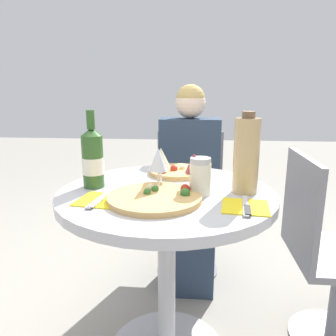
# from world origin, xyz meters

# --- Properties ---
(dining_table) EXTENTS (0.82, 0.82, 0.75)m
(dining_table) POSITION_xyz_m (0.00, 0.00, 0.57)
(dining_table) COLOR #B2B2B7
(dining_table) RESTS_ON ground_plane
(chair_behind_diner) EXTENTS (0.42, 0.42, 0.86)m
(chair_behind_diner) POSITION_xyz_m (0.07, 0.76, 0.42)
(chair_behind_diner) COLOR slate
(chair_behind_diner) RESTS_ON ground_plane
(seated_diner) EXTENTS (0.34, 0.39, 1.15)m
(seated_diner) POSITION_xyz_m (0.07, 0.62, 0.51)
(seated_diner) COLOR #28384C
(seated_diner) RESTS_ON ground_plane
(chair_empty_side) EXTENTS (0.42, 0.42, 0.86)m
(chair_empty_side) POSITION_xyz_m (0.69, 0.15, 0.42)
(chair_empty_side) COLOR slate
(chair_empty_side) RESTS_ON ground_plane
(pizza_large) EXTENTS (0.33, 0.33, 0.04)m
(pizza_large) POSITION_xyz_m (-0.03, -0.12, 0.76)
(pizza_large) COLOR tan
(pizza_large) RESTS_ON dining_table
(pizza_small_far) EXTENTS (0.25, 0.25, 0.05)m
(pizza_small_far) POSITION_xyz_m (0.02, 0.25, 0.76)
(pizza_small_far) COLOR tan
(pizza_small_far) RESTS_ON dining_table
(wine_bottle) EXTENTS (0.08, 0.08, 0.30)m
(wine_bottle) POSITION_xyz_m (-0.29, 0.02, 0.86)
(wine_bottle) COLOR #2D5623
(wine_bottle) RESTS_ON dining_table
(tall_carafe) EXTENTS (0.09, 0.09, 0.30)m
(tall_carafe) POSITION_xyz_m (0.29, 0.00, 0.89)
(tall_carafe) COLOR tan
(tall_carafe) RESTS_ON dining_table
(sugar_shaker) EXTENTS (0.08, 0.08, 0.14)m
(sugar_shaker) POSITION_xyz_m (0.13, -0.04, 0.82)
(sugar_shaker) COLOR silver
(sugar_shaker) RESTS_ON dining_table
(wine_glass_front_right) EXTENTS (0.07, 0.07, 0.15)m
(wine_glass_front_right) POSITION_xyz_m (0.10, -0.02, 0.86)
(wine_glass_front_right) COLOR silver
(wine_glass_front_right) RESTS_ON dining_table
(wine_glass_back_left) EXTENTS (0.08, 0.08, 0.15)m
(wine_glass_back_left) POSITION_xyz_m (-0.03, 0.07, 0.86)
(wine_glass_back_left) COLOR silver
(wine_glass_back_left) RESTS_ON dining_table
(wine_glass_front_left) EXTENTS (0.07, 0.07, 0.17)m
(wine_glass_front_left) POSITION_xyz_m (-0.03, -0.02, 0.87)
(wine_glass_front_left) COLOR silver
(wine_glass_front_left) RESTS_ON dining_table
(place_setting_left) EXTENTS (0.17, 0.19, 0.01)m
(place_setting_left) POSITION_xyz_m (-0.22, -0.14, 0.75)
(place_setting_left) COLOR yellow
(place_setting_left) RESTS_ON dining_table
(place_setting_right) EXTENTS (0.17, 0.19, 0.01)m
(place_setting_right) POSITION_xyz_m (0.27, -0.16, 0.75)
(place_setting_right) COLOR yellow
(place_setting_right) RESTS_ON dining_table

